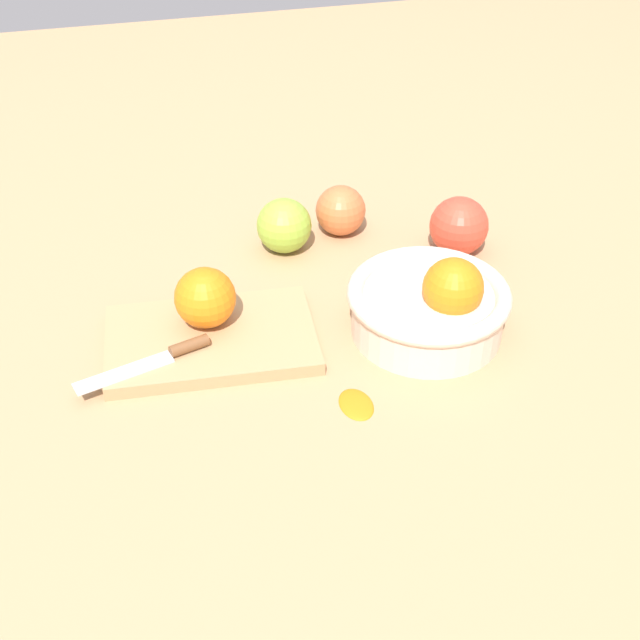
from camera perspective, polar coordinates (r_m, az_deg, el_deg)
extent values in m
plane|color=tan|center=(1.02, 0.10, 0.71)|extent=(2.40, 2.40, 0.00)
cylinder|color=beige|center=(0.98, 7.36, 0.51)|extent=(0.18, 0.18, 0.05)
torus|color=beige|center=(0.97, 7.48, 1.80)|extent=(0.19, 0.19, 0.02)
sphere|color=orange|center=(0.95, 9.11, 2.19)|extent=(0.07, 0.07, 0.07)
cube|color=tan|center=(0.97, -7.47, -1.32)|extent=(0.25, 0.17, 0.02)
sphere|color=orange|center=(0.96, -7.88, 1.52)|extent=(0.07, 0.07, 0.07)
cube|color=silver|center=(0.93, -13.29, -3.54)|extent=(0.11, 0.05, 0.00)
cylinder|color=brown|center=(0.94, -8.96, -1.75)|extent=(0.05, 0.03, 0.01)
sphere|color=#CC6638|center=(1.16, 1.42, 7.52)|extent=(0.07, 0.07, 0.07)
sphere|color=#D6422D|center=(1.13, 9.51, 6.38)|extent=(0.08, 0.08, 0.08)
sphere|color=#8EB738|center=(1.12, -2.48, 6.48)|extent=(0.07, 0.07, 0.07)
ellipsoid|color=orange|center=(0.89, 2.50, -5.64)|extent=(0.04, 0.05, 0.01)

